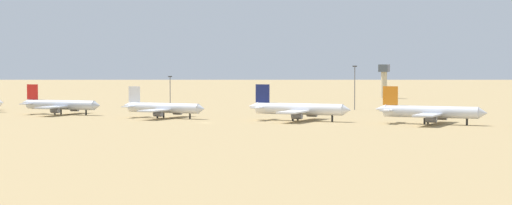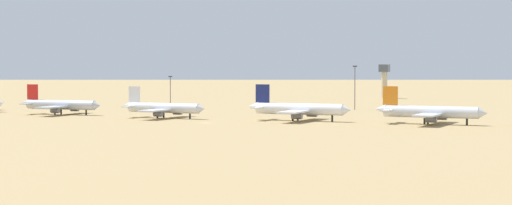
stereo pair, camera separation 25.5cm
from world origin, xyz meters
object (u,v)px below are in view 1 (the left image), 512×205
at_px(control_tower, 384,78).
at_px(light_pole_mid, 170,88).
at_px(parked_jet_orange_5, 430,112).
at_px(parked_jet_red_2, 60,105).
at_px(light_pole_east, 355,85).
at_px(parked_jet_navy_4, 298,109).
at_px(parked_jet_white_3, 163,108).

bearing_deg(control_tower, light_pole_mid, -123.22).
bearing_deg(light_pole_mid, control_tower, 56.78).
xyz_separation_m(parked_jet_orange_5, control_tower, (-64.39, 195.33, 7.17)).
relative_size(parked_jet_red_2, light_pole_east, 1.87).
relative_size(parked_jet_navy_4, light_pole_mid, 2.76).
xyz_separation_m(light_pole_mid, light_pole_east, (90.82, -10.49, 2.55)).
bearing_deg(parked_jet_orange_5, parked_jet_red_2, -177.88).
bearing_deg(light_pole_east, light_pole_mid, 173.41).
xyz_separation_m(parked_jet_white_3, parked_jet_orange_5, (92.75, 4.58, 0.29)).
distance_m(parked_jet_red_2, control_tower, 209.33).
bearing_deg(light_pole_mid, parked_jet_orange_5, -31.80).
bearing_deg(parked_jet_white_3, light_pole_mid, 119.61).
relative_size(control_tower, light_pole_east, 1.01).
bearing_deg(parked_jet_navy_4, parked_jet_orange_5, 1.38).
relative_size(light_pole_mid, light_pole_east, 0.73).
bearing_deg(control_tower, parked_jet_white_3, -98.08).
height_order(parked_jet_navy_4, light_pole_east, light_pole_east).
bearing_deg(parked_jet_red_2, parked_jet_orange_5, -1.73).
distance_m(parked_jet_orange_5, control_tower, 205.80).
bearing_deg(light_pole_east, parked_jet_navy_4, -88.51).
height_order(parked_jet_navy_4, parked_jet_orange_5, parked_jet_navy_4).
bearing_deg(light_pole_mid, parked_jet_navy_4, -42.48).
height_order(parked_jet_orange_5, light_pole_mid, light_pole_mid).
height_order(parked_jet_white_3, parked_jet_navy_4, parked_jet_navy_4).
xyz_separation_m(parked_jet_white_3, parked_jet_navy_4, (48.74, 4.44, 0.35)).
height_order(parked_jet_red_2, parked_jet_navy_4, parked_jet_navy_4).
bearing_deg(parked_jet_orange_5, control_tower, 110.21).
bearing_deg(control_tower, parked_jet_orange_5, -71.76).
xyz_separation_m(control_tower, light_pole_east, (18.44, -121.01, -0.73)).
distance_m(parked_jet_red_2, light_pole_mid, 85.29).
bearing_deg(parked_jet_navy_4, light_pole_east, 92.70).
xyz_separation_m(parked_jet_red_2, parked_jet_white_3, (45.60, -4.22, -0.08)).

